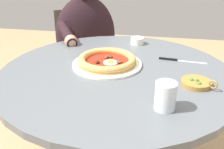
{
  "coord_description": "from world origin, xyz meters",
  "views": [
    {
      "loc": [
        -0.17,
        0.99,
        1.21
      ],
      "look_at": [
        0.01,
        0.02,
        0.75
      ],
      "focal_mm": 41.89,
      "sensor_mm": 36.0,
      "label": 1
    }
  ],
  "objects_px": {
    "olive_pan": "(196,83)",
    "cafe_chair_diner": "(84,56)",
    "pizza_on_plate": "(107,61)",
    "water_glass": "(165,98)",
    "diner_person": "(87,63)",
    "dining_table": "(116,105)",
    "steak_knife": "(175,60)",
    "ramekin_capers": "(137,40)"
  },
  "relations": [
    {
      "from": "olive_pan",
      "to": "cafe_chair_diner",
      "type": "relative_size",
      "value": 0.15
    },
    {
      "from": "pizza_on_plate",
      "to": "cafe_chair_diner",
      "type": "xyz_separation_m",
      "value": [
        0.32,
        -0.69,
        -0.27
      ]
    },
    {
      "from": "water_glass",
      "to": "diner_person",
      "type": "relative_size",
      "value": 0.08
    },
    {
      "from": "diner_person",
      "to": "pizza_on_plate",
      "type": "bearing_deg",
      "value": 114.68
    },
    {
      "from": "dining_table",
      "to": "steak_knife",
      "type": "distance_m",
      "value": 0.34
    },
    {
      "from": "water_glass",
      "to": "steak_knife",
      "type": "height_order",
      "value": "water_glass"
    },
    {
      "from": "steak_knife",
      "to": "cafe_chair_diner",
      "type": "height_order",
      "value": "cafe_chair_diner"
    },
    {
      "from": "ramekin_capers",
      "to": "olive_pan",
      "type": "distance_m",
      "value": 0.51
    },
    {
      "from": "dining_table",
      "to": "olive_pan",
      "type": "height_order",
      "value": "olive_pan"
    },
    {
      "from": "pizza_on_plate",
      "to": "diner_person",
      "type": "relative_size",
      "value": 0.27
    },
    {
      "from": "water_glass",
      "to": "diner_person",
      "type": "distance_m",
      "value": 1.05
    },
    {
      "from": "steak_knife",
      "to": "cafe_chair_diner",
      "type": "bearing_deg",
      "value": -43.26
    },
    {
      "from": "water_glass",
      "to": "olive_pan",
      "type": "xyz_separation_m",
      "value": [
        -0.12,
        -0.18,
        -0.03
      ]
    },
    {
      "from": "dining_table",
      "to": "ramekin_capers",
      "type": "xyz_separation_m",
      "value": [
        -0.05,
        -0.36,
        0.19
      ]
    },
    {
      "from": "dining_table",
      "to": "olive_pan",
      "type": "bearing_deg",
      "value": 166.01
    },
    {
      "from": "water_glass",
      "to": "pizza_on_plate",
      "type": "bearing_deg",
      "value": -51.01
    },
    {
      "from": "pizza_on_plate",
      "to": "cafe_chair_diner",
      "type": "relative_size",
      "value": 0.36
    },
    {
      "from": "dining_table",
      "to": "pizza_on_plate",
      "type": "bearing_deg",
      "value": -42.47
    },
    {
      "from": "steak_knife",
      "to": "ramekin_capers",
      "type": "bearing_deg",
      "value": -46.3
    },
    {
      "from": "dining_table",
      "to": "steak_knife",
      "type": "height_order",
      "value": "steak_knife"
    },
    {
      "from": "dining_table",
      "to": "cafe_chair_diner",
      "type": "distance_m",
      "value": 0.83
    },
    {
      "from": "cafe_chair_diner",
      "to": "diner_person",
      "type": "bearing_deg",
      "value": 115.99
    },
    {
      "from": "ramekin_capers",
      "to": "olive_pan",
      "type": "bearing_deg",
      "value": 121.06
    },
    {
      "from": "water_glass",
      "to": "cafe_chair_diner",
      "type": "bearing_deg",
      "value": -60.28
    },
    {
      "from": "pizza_on_plate",
      "to": "olive_pan",
      "type": "relative_size",
      "value": 2.44
    },
    {
      "from": "olive_pan",
      "to": "cafe_chair_diner",
      "type": "height_order",
      "value": "cafe_chair_diner"
    },
    {
      "from": "diner_person",
      "to": "dining_table",
      "type": "bearing_deg",
      "value": 116.86
    },
    {
      "from": "ramekin_capers",
      "to": "diner_person",
      "type": "height_order",
      "value": "diner_person"
    },
    {
      "from": "olive_pan",
      "to": "pizza_on_plate",
      "type": "bearing_deg",
      "value": -18.74
    },
    {
      "from": "pizza_on_plate",
      "to": "olive_pan",
      "type": "distance_m",
      "value": 0.39
    },
    {
      "from": "dining_table",
      "to": "water_glass",
      "type": "distance_m",
      "value": 0.39
    },
    {
      "from": "steak_knife",
      "to": "olive_pan",
      "type": "distance_m",
      "value": 0.24
    },
    {
      "from": "steak_knife",
      "to": "olive_pan",
      "type": "relative_size",
      "value": 1.71
    },
    {
      "from": "olive_pan",
      "to": "diner_person",
      "type": "height_order",
      "value": "diner_person"
    },
    {
      "from": "steak_knife",
      "to": "cafe_chair_diner",
      "type": "xyz_separation_m",
      "value": [
        0.62,
        -0.58,
        -0.25
      ]
    },
    {
      "from": "dining_table",
      "to": "olive_pan",
      "type": "distance_m",
      "value": 0.37
    },
    {
      "from": "dining_table",
      "to": "cafe_chair_diner",
      "type": "height_order",
      "value": "cafe_chair_diner"
    },
    {
      "from": "dining_table",
      "to": "water_glass",
      "type": "height_order",
      "value": "water_glass"
    },
    {
      "from": "diner_person",
      "to": "cafe_chair_diner",
      "type": "relative_size",
      "value": 1.36
    },
    {
      "from": "water_glass",
      "to": "olive_pan",
      "type": "height_order",
      "value": "water_glass"
    },
    {
      "from": "water_glass",
      "to": "ramekin_capers",
      "type": "xyz_separation_m",
      "value": [
        0.15,
        -0.62,
        -0.02
      ]
    },
    {
      "from": "dining_table",
      "to": "diner_person",
      "type": "xyz_separation_m",
      "value": [
        0.31,
        -0.61,
        -0.07
      ]
    }
  ]
}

